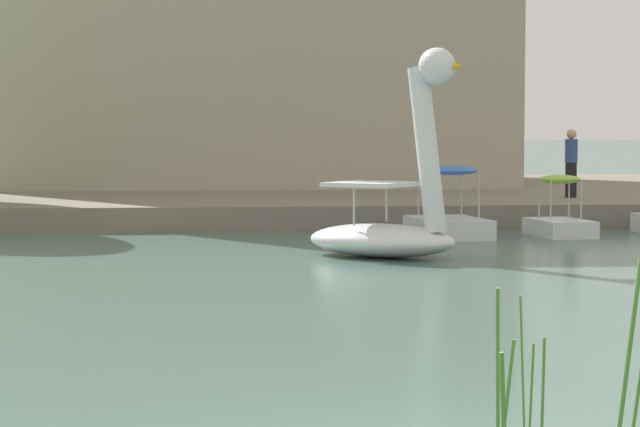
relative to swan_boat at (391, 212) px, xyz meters
The scene contains 5 objects.
shore_bank_far 16.39m from the swan_boat, 97.48° to the left, with size 156.95×20.28×0.57m, color slate.
swan_boat is the anchor object (origin of this frame).
pedal_boat_blue 4.58m from the swan_boat, 65.09° to the left, with size 1.63×2.33×1.55m.
pedal_boat_lime 6.09m from the swan_boat, 43.58° to the left, with size 1.23×1.92×1.34m.
person_on_path 11.23m from the swan_boat, 56.22° to the left, with size 0.31×0.31×1.77m.
Camera 1 is at (-1.65, -8.61, 2.29)m, focal length 72.19 mm.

